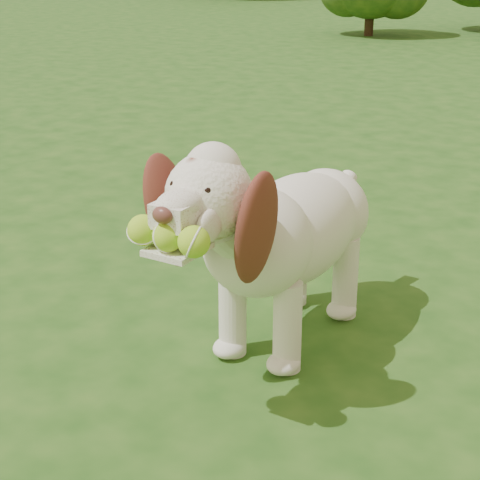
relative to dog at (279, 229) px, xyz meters
The scene contains 2 objects.
ground 0.58m from the dog, 53.96° to the left, with size 80.00×80.00×0.00m, color #1B4614.
dog is the anchor object (origin of this frame).
Camera 1 is at (1.12, -2.58, 1.47)m, focal length 60.00 mm.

